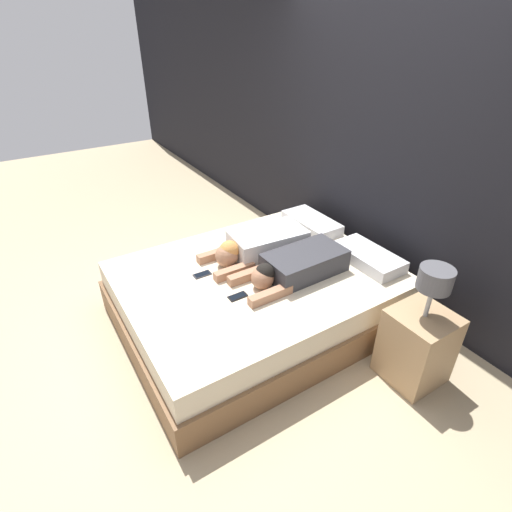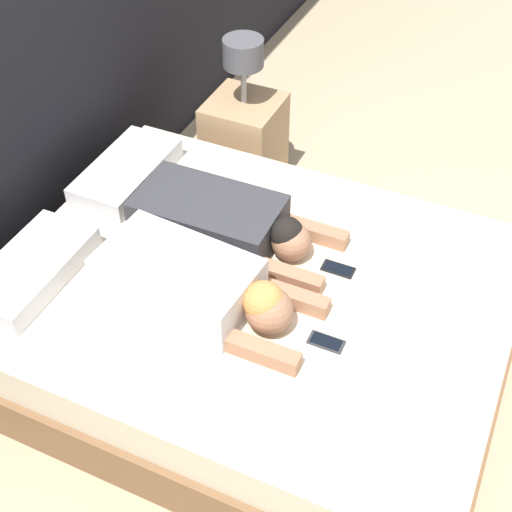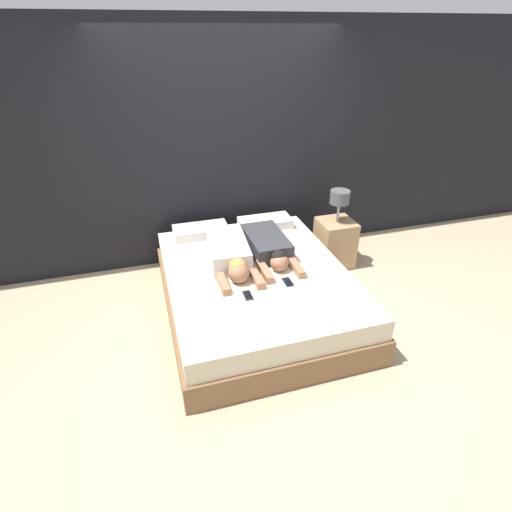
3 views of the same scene
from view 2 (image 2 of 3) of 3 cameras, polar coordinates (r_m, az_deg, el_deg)
ground_plane at (r=3.37m, az=0.00°, el=-7.58°), size 12.00×12.00×0.00m
bed at (r=3.20m, az=0.00°, el=-5.01°), size 1.72×2.16×0.46m
pillow_head_left at (r=3.15m, az=-17.51°, el=-1.00°), size 0.59×0.30×0.10m
pillow_head_right at (r=3.58m, az=-10.32°, el=6.64°), size 0.59×0.30×0.10m
person_left at (r=2.87m, az=-4.57°, el=-2.40°), size 0.42×0.93×0.22m
person_right at (r=3.17m, az=-2.38°, el=2.78°), size 0.38×0.93×0.20m
cell_phone_left at (r=2.81m, az=5.64°, el=-6.87°), size 0.07×0.14×0.01m
cell_phone_right at (r=3.09m, az=6.59°, el=-1.04°), size 0.07×0.14×0.01m
nightstand at (r=4.11m, az=-0.94°, el=9.47°), size 0.39×0.39×0.92m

